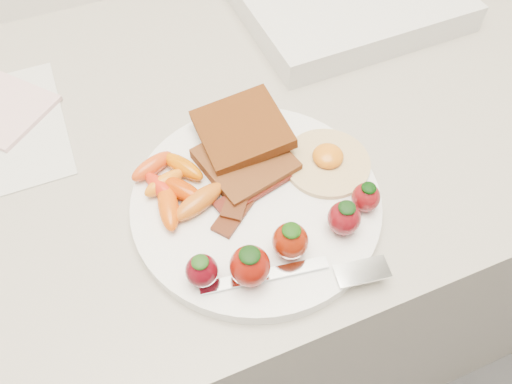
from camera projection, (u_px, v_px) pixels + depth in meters
name	position (u px, v px, depth m)	size (l,w,h in m)	color
counter	(216.00, 280.00, 0.99)	(2.00, 0.60, 0.90)	gray
plate	(256.00, 202.00, 0.54)	(0.27, 0.27, 0.02)	white
toast_lower	(245.00, 161.00, 0.56)	(0.09, 0.09, 0.01)	#371D0B
toast_upper	(242.00, 129.00, 0.56)	(0.10, 0.10, 0.01)	#471807
fried_egg	(327.00, 161.00, 0.56)	(0.11, 0.11, 0.02)	beige
bacon_strips	(246.00, 192.00, 0.53)	(0.10, 0.10, 0.01)	black
baby_carrots	(174.00, 187.00, 0.53)	(0.10, 0.11, 0.02)	orange
strawberries	(287.00, 241.00, 0.48)	(0.21, 0.06, 0.05)	#51060F
fork	(309.00, 273.00, 0.48)	(0.18, 0.06, 0.00)	silver
paper_sheet	(0.00, 131.00, 0.61)	(0.15, 0.21, 0.00)	silver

